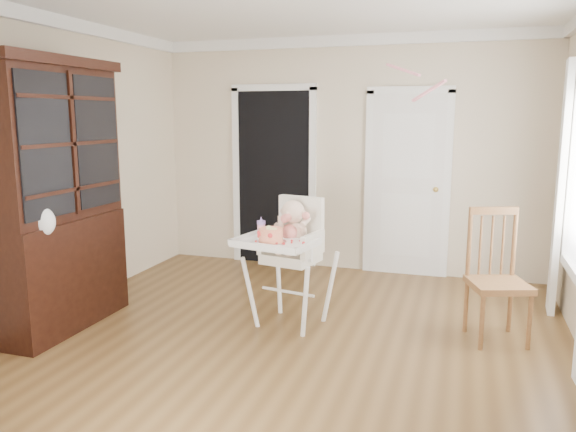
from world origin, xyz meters
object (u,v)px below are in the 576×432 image
(cake, at_px, (271,235))
(china_cabinet, at_px, (52,196))
(sippy_cup, at_px, (261,228))
(dining_chair, at_px, (497,280))
(high_chair, at_px, (291,246))

(cake, xyz_separation_m, china_cabinet, (-1.82, -0.36, 0.29))
(sippy_cup, distance_m, china_cabinet, 1.78)
(sippy_cup, relative_size, dining_chair, 0.16)
(high_chair, distance_m, sippy_cup, 0.30)
(china_cabinet, distance_m, dining_chair, 3.75)
(high_chair, bearing_deg, dining_chair, 18.05)
(cake, relative_size, dining_chair, 0.24)
(cake, relative_size, china_cabinet, 0.11)
(cake, xyz_separation_m, dining_chair, (1.78, 0.47, -0.35))
(sippy_cup, xyz_separation_m, dining_chair, (1.93, 0.28, -0.36))
(high_chair, height_order, sippy_cup, high_chair)
(high_chair, distance_m, cake, 0.32)
(high_chair, bearing_deg, cake, -95.79)
(dining_chair, bearing_deg, china_cabinet, 174.44)
(sippy_cup, relative_size, china_cabinet, 0.08)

